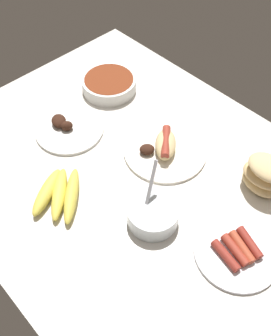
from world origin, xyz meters
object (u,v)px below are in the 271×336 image
(bowl_coleslaw, at_px, (153,213))
(plate_sausages, at_px, (237,251))
(plate_grilled_meat, at_px, (68,128))
(banana_bunch, at_px, (59,194))
(plate_hotdog_assembled, at_px, (164,148))
(bread_stack, at_px, (265,175))
(bowl_chili, at_px, (109,84))

(bowl_coleslaw, xyz_separation_m, plate_sausages, (-0.21, -0.08, -0.02))
(plate_grilled_meat, relative_size, banana_bunch, 1.10)
(banana_bunch, height_order, plate_sausages, banana_bunch)
(bowl_coleslaw, relative_size, plate_sausages, 0.76)
(plate_hotdog_assembled, height_order, bread_stack, bread_stack)
(banana_bunch, xyz_separation_m, bread_stack, (-0.35, -0.42, 0.04))
(plate_hotdog_assembled, xyz_separation_m, bread_stack, (-0.27, -0.10, 0.04))
(plate_hotdog_assembled, relative_size, banana_bunch, 1.28)
(plate_hotdog_assembled, bearing_deg, plate_sausages, 162.48)
(bowl_coleslaw, distance_m, bread_stack, 0.32)
(plate_grilled_meat, bearing_deg, bread_stack, -155.12)
(bread_stack, bearing_deg, plate_hotdog_assembled, 19.90)
(plate_sausages, xyz_separation_m, bread_stack, (0.07, -0.21, 0.04))
(plate_sausages, relative_size, bread_stack, 1.62)
(banana_bunch, relative_size, bowl_chili, 1.05)
(plate_grilled_meat, xyz_separation_m, bread_stack, (-0.54, -0.25, 0.05))
(plate_sausages, xyz_separation_m, bowl_chili, (0.67, -0.18, 0.02))
(banana_bunch, bearing_deg, bowl_chili, -57.98)
(plate_grilled_meat, bearing_deg, banana_bunch, 137.75)
(plate_sausages, bearing_deg, banana_bunch, 26.46)
(bowl_coleslaw, height_order, bowl_chili, bowl_coleslaw)
(plate_hotdog_assembled, distance_m, bowl_chili, 0.33)
(banana_bunch, distance_m, bowl_chili, 0.46)
(plate_hotdog_assembled, xyz_separation_m, plate_sausages, (-0.35, 0.11, -0.01))
(bowl_coleslaw, xyz_separation_m, bread_stack, (-0.13, -0.29, 0.02))
(bowl_coleslaw, distance_m, bowl_chili, 0.53)
(plate_grilled_meat, relative_size, plate_sausages, 1.02)
(plate_sausages, bearing_deg, plate_grilled_meat, 4.00)
(plate_grilled_meat, distance_m, bowl_chili, 0.23)
(bowl_coleslaw, xyz_separation_m, bowl_chili, (0.47, -0.26, -0.01))
(plate_hotdog_assembled, height_order, plate_sausages, plate_hotdog_assembled)
(banana_bunch, bearing_deg, plate_grilled_meat, -42.25)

